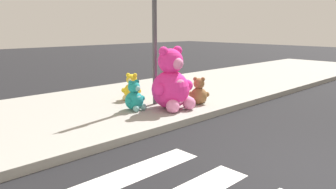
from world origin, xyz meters
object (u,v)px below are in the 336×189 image
object	(u,v)px
sign_pole	(155,32)
plush_brown	(199,93)
plush_pink_large	(172,84)
plush_teal	(135,98)
plush_yellow	(132,89)

from	to	relation	value
sign_pole	plush_brown	world-z (taller)	sign_pole
sign_pole	plush_pink_large	size ratio (longest dim) A/B	2.29
sign_pole	plush_pink_large	distance (m)	1.28
sign_pole	plush_brown	bearing A→B (deg)	-43.29
sign_pole	plush_teal	distance (m)	1.60
sign_pole	plush_yellow	distance (m)	1.62
plush_pink_large	plush_yellow	xyz separation A→B (m)	(-0.10, 1.35, -0.29)
plush_yellow	plush_brown	bearing A→B (deg)	-58.89
sign_pole	plush_teal	world-z (taller)	sign_pole
sign_pole	plush_pink_large	bearing A→B (deg)	-92.63
sign_pole	plush_brown	size ratio (longest dim) A/B	4.91
plush_yellow	sign_pole	bearing A→B (deg)	-80.39
sign_pole	plush_yellow	size ratio (longest dim) A/B	4.74
plush_pink_large	plush_brown	world-z (taller)	plush_pink_large
plush_teal	plush_brown	world-z (taller)	plush_teal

